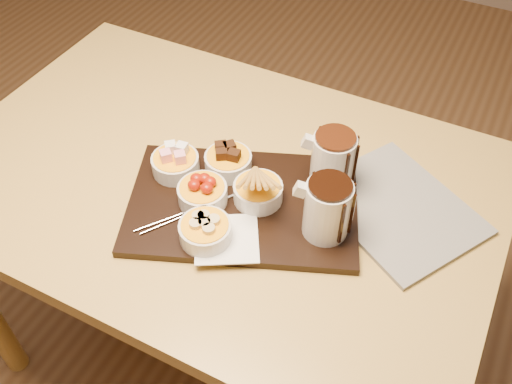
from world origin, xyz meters
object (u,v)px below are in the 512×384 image
at_px(pitcher_milk_chocolate, 333,161).
at_px(dining_table, 218,206).
at_px(newspaper, 397,208).
at_px(serving_board, 243,204).
at_px(bowl_strawberries, 203,194).
at_px(pitcher_dark_chocolate, 327,209).

bearing_deg(pitcher_milk_chocolate, dining_table, 175.88).
bearing_deg(pitcher_milk_chocolate, newspaper, -19.66).
bearing_deg(newspaper, serving_board, -123.68).
xyz_separation_m(bowl_strawberries, pitcher_dark_chocolate, (0.25, 0.04, 0.04)).
bearing_deg(bowl_strawberries, newspaper, 25.51).
bearing_deg(bowl_strawberries, dining_table, 104.63).
bearing_deg(newspaper, pitcher_milk_chocolate, -147.19).
xyz_separation_m(pitcher_dark_chocolate, pitcher_milk_chocolate, (-0.04, 0.12, 0.00)).
relative_size(dining_table, bowl_strawberries, 12.00).
xyz_separation_m(dining_table, bowl_strawberries, (0.02, -0.09, 0.14)).
height_order(serving_board, pitcher_milk_chocolate, pitcher_milk_chocolate).
distance_m(serving_board, pitcher_dark_chocolate, 0.19).
relative_size(serving_board, pitcher_milk_chocolate, 3.82).
bearing_deg(newspaper, bowl_strawberries, -123.74).
bearing_deg(bowl_strawberries, pitcher_milk_chocolate, 38.10).
bearing_deg(serving_board, dining_table, 128.05).
bearing_deg(pitcher_milk_chocolate, serving_board, -158.20).
bearing_deg(pitcher_milk_chocolate, pitcher_dark_chocolate, -94.40).
bearing_deg(dining_table, newspaper, 11.80).
xyz_separation_m(serving_board, newspaper, (0.28, 0.13, -0.00)).
bearing_deg(serving_board, pitcher_dark_chocolate, -19.98).
distance_m(dining_table, bowl_strawberries, 0.16).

